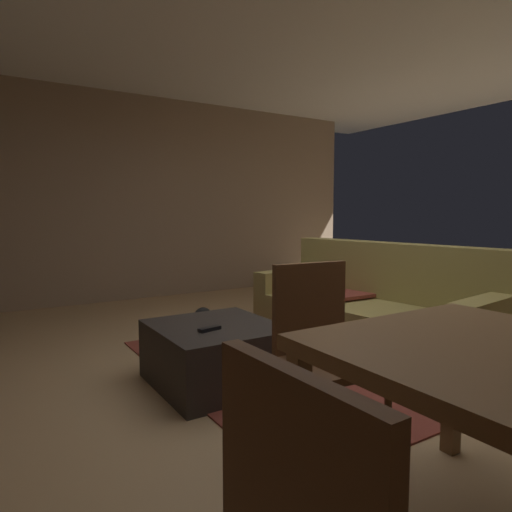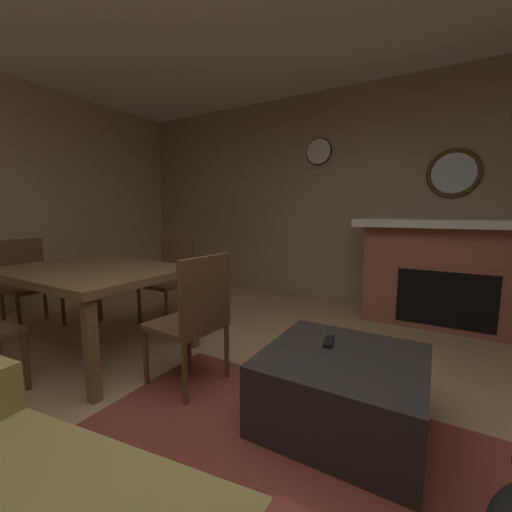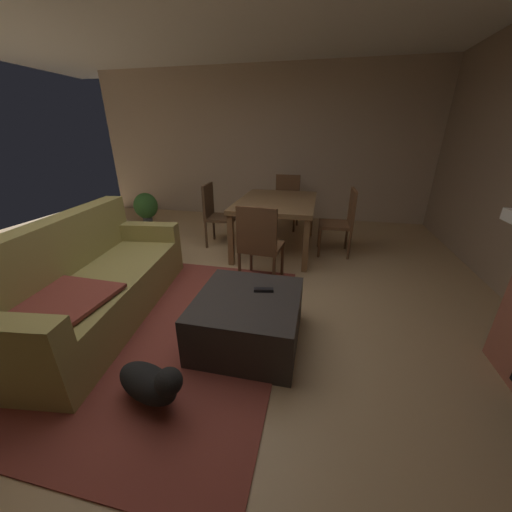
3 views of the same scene
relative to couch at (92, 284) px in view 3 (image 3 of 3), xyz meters
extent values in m
plane|color=tan|center=(0.26, -0.85, -0.33)|extent=(8.94, 8.94, 0.00)
cube|color=#C4AA91|center=(3.98, -0.85, 1.06)|extent=(0.12, 6.79, 2.77)
cube|color=brown|center=(-0.05, -0.79, -0.32)|extent=(2.60, 2.00, 0.01)
cube|color=#9E8E4C|center=(0.01, -0.07, -0.12)|extent=(2.22, 1.12, 0.42)
cube|color=#9E8E4C|center=(-0.03, 0.26, 0.35)|extent=(2.13, 0.48, 0.51)
cube|color=#9E8E4C|center=(0.98, 0.06, 0.19)|extent=(0.29, 0.87, 0.20)
cube|color=brown|center=(-0.41, -0.12, 0.12)|extent=(0.58, 0.74, 0.03)
cube|color=#2D2826|center=(-0.05, -1.51, -0.12)|extent=(0.86, 0.82, 0.42)
cube|color=black|center=(0.06, -1.61, 0.10)|extent=(0.08, 0.17, 0.02)
cube|color=brown|center=(2.09, -1.41, 0.38)|extent=(1.54, 1.08, 0.06)
cube|color=brown|center=(1.38, -0.93, 0.01)|extent=(0.07, 0.07, 0.68)
cube|color=brown|center=(2.80, -0.93, 0.01)|extent=(0.07, 0.07, 0.68)
cube|color=brown|center=(1.38, -1.89, 0.01)|extent=(0.07, 0.07, 0.68)
cube|color=brown|center=(2.80, -1.89, 0.01)|extent=(0.07, 0.07, 0.68)
cube|color=brown|center=(3.16, -1.41, 0.10)|extent=(0.46, 0.46, 0.04)
cube|color=brown|center=(3.36, -1.42, 0.36)|extent=(0.06, 0.44, 0.48)
cylinder|color=brown|center=(2.95, -1.60, -0.12)|extent=(0.04, 0.04, 0.41)
cylinder|color=brown|center=(2.97, -1.20, -0.12)|extent=(0.04, 0.04, 0.41)
cylinder|color=brown|center=(3.35, -1.62, -0.12)|extent=(0.04, 0.04, 0.41)
cylinder|color=brown|center=(3.37, -1.22, -0.12)|extent=(0.04, 0.04, 0.41)
cube|color=brown|center=(1.02, -1.41, 0.10)|extent=(0.48, 0.48, 0.04)
cube|color=brown|center=(0.82, -1.39, 0.36)|extent=(0.08, 0.44, 0.48)
cylinder|color=brown|center=(1.24, -1.23, -0.12)|extent=(0.04, 0.04, 0.41)
cylinder|color=brown|center=(1.20, -1.62, -0.12)|extent=(0.04, 0.04, 0.41)
cylinder|color=brown|center=(0.84, -1.19, -0.12)|extent=(0.04, 0.04, 0.41)
cylinder|color=brown|center=(0.80, -1.59, -0.12)|extent=(0.04, 0.04, 0.41)
cube|color=brown|center=(2.09, -2.25, 0.10)|extent=(0.45, 0.45, 0.04)
cube|color=brown|center=(2.10, -2.45, 0.36)|extent=(0.44, 0.05, 0.48)
cylinder|color=brown|center=(1.88, -2.05, -0.12)|extent=(0.04, 0.04, 0.41)
cylinder|color=brown|center=(2.28, -2.04, -0.12)|extent=(0.04, 0.04, 0.41)
cylinder|color=brown|center=(1.90, -2.45, -0.12)|extent=(0.04, 0.04, 0.41)
cylinder|color=brown|center=(2.30, -2.44, -0.12)|extent=(0.04, 0.04, 0.41)
cube|color=#513823|center=(2.09, -0.57, 0.10)|extent=(0.47, 0.47, 0.04)
cube|color=#513823|center=(2.08, -0.37, 0.36)|extent=(0.44, 0.07, 0.48)
cylinder|color=#513823|center=(2.30, -0.75, -0.12)|extent=(0.04, 0.04, 0.41)
cylinder|color=#513823|center=(1.90, -0.78, -0.12)|extent=(0.04, 0.04, 0.41)
cylinder|color=#513823|center=(2.28, -0.35, -0.12)|extent=(0.04, 0.04, 0.41)
cylinder|color=#513823|center=(1.88, -0.38, -0.12)|extent=(0.04, 0.04, 0.41)
cylinder|color=#474C51|center=(2.76, 1.15, -0.22)|extent=(0.17, 0.17, 0.20)
ellipsoid|color=#387233|center=(2.76, 1.15, 0.05)|extent=(0.43, 0.43, 0.47)
ellipsoid|color=black|center=(-0.79, -1.03, -0.17)|extent=(0.35, 0.50, 0.22)
sphere|color=black|center=(-0.85, -1.23, -0.05)|extent=(0.17, 0.17, 0.17)
camera|label=1|loc=(2.69, -2.90, 0.87)|focal=31.54mm
camera|label=2|loc=(-0.46, 0.18, 0.89)|focal=22.01mm
camera|label=3|loc=(-1.96, -2.00, 1.29)|focal=20.19mm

